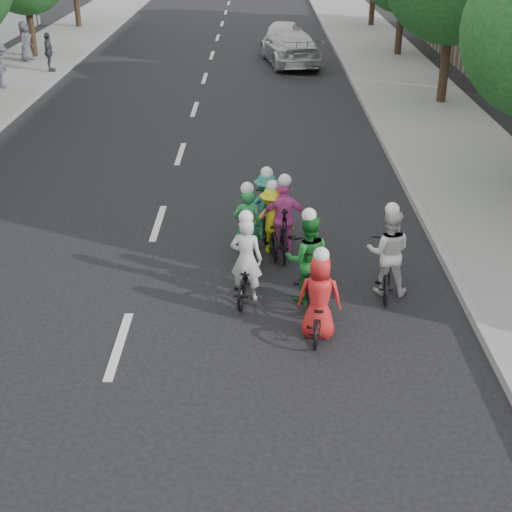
{
  "coord_description": "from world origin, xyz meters",
  "views": [
    {
      "loc": [
        2.31,
        -9.82,
        6.51
      ],
      "look_at": [
        2.25,
        1.31,
        1.0
      ],
      "focal_mm": 50.0,
      "sensor_mm": 36.0,
      "label": 1
    }
  ],
  "objects_px": {
    "follow_car_lead": "(290,48)",
    "spectator_1": "(49,52)",
    "cyclist_4": "(319,304)",
    "cyclist_7": "(266,211)",
    "cyclist_0": "(246,269)",
    "cyclist_2": "(272,225)",
    "follow_car_trail": "(284,34)",
    "spectator_0": "(1,66)",
    "cyclist_5": "(247,233)",
    "cyclist_1": "(307,265)",
    "spectator_2": "(25,41)",
    "cyclist_6": "(387,260)",
    "cyclist_3": "(284,224)"
  },
  "relations": [
    {
      "from": "cyclist_1",
      "to": "follow_car_lead",
      "type": "xyz_separation_m",
      "value": [
        0.49,
        21.22,
        0.06
      ]
    },
    {
      "from": "follow_car_lead",
      "to": "spectator_1",
      "type": "relative_size",
      "value": 3.22
    },
    {
      "from": "cyclist_4",
      "to": "cyclist_7",
      "type": "relative_size",
      "value": 0.96
    },
    {
      "from": "cyclist_1",
      "to": "spectator_1",
      "type": "height_order",
      "value": "cyclist_1"
    },
    {
      "from": "cyclist_1",
      "to": "follow_car_lead",
      "type": "bearing_deg",
      "value": -93.26
    },
    {
      "from": "cyclist_4",
      "to": "spectator_2",
      "type": "distance_m",
      "value": 25.23
    },
    {
      "from": "cyclist_1",
      "to": "cyclist_3",
      "type": "xyz_separation_m",
      "value": [
        -0.36,
        1.88,
        -0.03
      ]
    },
    {
      "from": "cyclist_6",
      "to": "spectator_0",
      "type": "distance_m",
      "value": 19.94
    },
    {
      "from": "cyclist_2",
      "to": "cyclist_1",
      "type": "bearing_deg",
      "value": 101.96
    },
    {
      "from": "spectator_2",
      "to": "follow_car_trail",
      "type": "bearing_deg",
      "value": -66.25
    },
    {
      "from": "spectator_2",
      "to": "cyclist_5",
      "type": "bearing_deg",
      "value": -146.43
    },
    {
      "from": "cyclist_5",
      "to": "spectator_1",
      "type": "xyz_separation_m",
      "value": [
        -8.61,
        17.43,
        0.36
      ]
    },
    {
      "from": "cyclist_4",
      "to": "cyclist_7",
      "type": "xyz_separation_m",
      "value": [
        -0.84,
        3.85,
        0.07
      ]
    },
    {
      "from": "cyclist_1",
      "to": "cyclist_7",
      "type": "xyz_separation_m",
      "value": [
        -0.71,
        2.64,
        -0.05
      ]
    },
    {
      "from": "cyclist_0",
      "to": "cyclist_2",
      "type": "relative_size",
      "value": 1.0
    },
    {
      "from": "cyclist_0",
      "to": "spectator_0",
      "type": "relative_size",
      "value": 1.06
    },
    {
      "from": "cyclist_2",
      "to": "follow_car_trail",
      "type": "xyz_separation_m",
      "value": [
        0.92,
        22.96,
        0.15
      ]
    },
    {
      "from": "follow_car_trail",
      "to": "spectator_0",
      "type": "bearing_deg",
      "value": 48.26
    },
    {
      "from": "follow_car_trail",
      "to": "spectator_2",
      "type": "relative_size",
      "value": 2.44
    },
    {
      "from": "cyclist_4",
      "to": "cyclist_1",
      "type": "bearing_deg",
      "value": -75.44
    },
    {
      "from": "cyclist_1",
      "to": "cyclist_2",
      "type": "relative_size",
      "value": 1.05
    },
    {
      "from": "follow_car_trail",
      "to": "spectator_2",
      "type": "xyz_separation_m",
      "value": [
        -11.66,
        -3.73,
        0.29
      ]
    },
    {
      "from": "cyclist_1",
      "to": "follow_car_trail",
      "type": "height_order",
      "value": "cyclist_1"
    },
    {
      "from": "cyclist_2",
      "to": "cyclist_5",
      "type": "bearing_deg",
      "value": 35.13
    },
    {
      "from": "cyclist_0",
      "to": "cyclist_2",
      "type": "height_order",
      "value": "cyclist_0"
    },
    {
      "from": "cyclist_0",
      "to": "cyclist_5",
      "type": "relative_size",
      "value": 1.04
    },
    {
      "from": "cyclist_6",
      "to": "cyclist_2",
      "type": "bearing_deg",
      "value": -30.76
    },
    {
      "from": "cyclist_2",
      "to": "cyclist_3",
      "type": "bearing_deg",
      "value": 142.78
    },
    {
      "from": "follow_car_trail",
      "to": "spectator_1",
      "type": "distance_m",
      "value": 11.66
    },
    {
      "from": "cyclist_7",
      "to": "spectator_0",
      "type": "bearing_deg",
      "value": -51.89
    },
    {
      "from": "cyclist_5",
      "to": "cyclist_6",
      "type": "distance_m",
      "value": 2.91
    },
    {
      "from": "follow_car_lead",
      "to": "follow_car_trail",
      "type": "distance_m",
      "value": 3.77
    },
    {
      "from": "cyclist_2",
      "to": "cyclist_5",
      "type": "height_order",
      "value": "cyclist_5"
    },
    {
      "from": "cyclist_2",
      "to": "spectator_1",
      "type": "distance_m",
      "value": 19.31
    },
    {
      "from": "cyclist_0",
      "to": "spectator_2",
      "type": "xyz_separation_m",
      "value": [
        -10.25,
        21.2,
        0.46
      ]
    },
    {
      "from": "cyclist_5",
      "to": "cyclist_7",
      "type": "bearing_deg",
      "value": -115.8
    },
    {
      "from": "cyclist_6",
      "to": "spectator_1",
      "type": "distance_m",
      "value": 21.84
    },
    {
      "from": "cyclist_4",
      "to": "spectator_2",
      "type": "bearing_deg",
      "value": -54.39
    },
    {
      "from": "follow_car_lead",
      "to": "spectator_2",
      "type": "bearing_deg",
      "value": -9.83
    },
    {
      "from": "cyclist_0",
      "to": "follow_car_lead",
      "type": "height_order",
      "value": "cyclist_0"
    },
    {
      "from": "cyclist_4",
      "to": "cyclist_3",
      "type": "bearing_deg",
      "value": -72.43
    },
    {
      "from": "cyclist_0",
      "to": "spectator_2",
      "type": "distance_m",
      "value": 23.56
    },
    {
      "from": "cyclist_4",
      "to": "cyclist_6",
      "type": "xyz_separation_m",
      "value": [
        1.36,
        1.5,
        0.07
      ]
    },
    {
      "from": "cyclist_7",
      "to": "follow_car_lead",
      "type": "distance_m",
      "value": 18.62
    },
    {
      "from": "cyclist_5",
      "to": "spectator_1",
      "type": "height_order",
      "value": "spectator_1"
    },
    {
      "from": "cyclist_3",
      "to": "spectator_0",
      "type": "xyz_separation_m",
      "value": [
        -10.36,
        14.18,
        0.33
      ]
    },
    {
      "from": "spectator_0",
      "to": "spectator_1",
      "type": "xyz_separation_m",
      "value": [
        1.01,
        3.0,
        -0.03
      ]
    },
    {
      "from": "cyclist_3",
      "to": "cyclist_5",
      "type": "xyz_separation_m",
      "value": [
        -0.74,
        -0.26,
        -0.07
      ]
    },
    {
      "from": "cyclist_6",
      "to": "spectator_2",
      "type": "xyz_separation_m",
      "value": [
        -12.84,
        20.96,
        0.38
      ]
    },
    {
      "from": "spectator_1",
      "to": "cyclist_1",
      "type": "bearing_deg",
      "value": -167.6
    }
  ]
}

